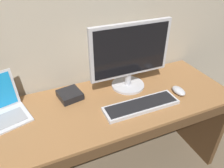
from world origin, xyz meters
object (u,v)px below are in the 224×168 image
at_px(external_monitor, 130,55).
at_px(wired_keyboard, 141,105).
at_px(external_drive_box, 70,95).
at_px(computer_mouse, 179,91).

bearing_deg(external_monitor, wired_keyboard, -97.86).
distance_m(external_monitor, wired_keyboard, 0.34).
bearing_deg(external_drive_box, computer_mouse, -19.36).
distance_m(computer_mouse, external_drive_box, 0.75).
relative_size(external_monitor, wired_keyboard, 1.15).
height_order(computer_mouse, external_drive_box, external_drive_box).
bearing_deg(wired_keyboard, external_drive_box, 144.69).
distance_m(wired_keyboard, external_drive_box, 0.48).
distance_m(wired_keyboard, computer_mouse, 0.32).
relative_size(external_monitor, computer_mouse, 4.90).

